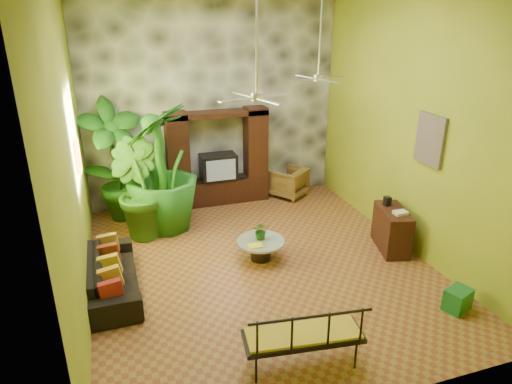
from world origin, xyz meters
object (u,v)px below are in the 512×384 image
object	(u,v)px
coffee_table	(261,247)
ceiling_fan_front	(257,83)
sofa	(111,275)
ceiling_fan_back	(319,67)
tall_plant_b	(137,190)
wicker_armchair	(289,182)
side_console	(392,230)
tall_plant_a	(115,162)
green_bin	(458,300)
iron_bench	(306,335)
tall_plant_c	(162,168)
entertainment_center	(218,165)

from	to	relation	value
coffee_table	ceiling_fan_front	bearing A→B (deg)	-115.58
ceiling_fan_front	sofa	distance (m)	3.96
ceiling_fan_back	tall_plant_b	distance (m)	4.37
coffee_table	wicker_armchair	bearing A→B (deg)	58.73
wicker_armchair	side_console	world-z (taller)	side_console
wicker_armchair	side_console	bearing A→B (deg)	68.38
tall_plant_a	green_bin	bearing A→B (deg)	-46.77
iron_bench	ceiling_fan_back	bearing A→B (deg)	71.20
sofa	green_bin	xyz separation A→B (m)	(5.16, -2.25, -0.13)
coffee_table	iron_bench	xyz separation A→B (m)	(-0.37, -2.88, 0.28)
sofa	wicker_armchair	size ratio (longest dim) A/B	2.62
ceiling_fan_back	green_bin	size ratio (longest dim) A/B	4.53
tall_plant_a	side_console	xyz separation A→B (m)	(5.00, -3.12, -0.95)
ceiling_fan_back	tall_plant_b	bearing A→B (deg)	168.96
tall_plant_b	coffee_table	world-z (taller)	tall_plant_b
tall_plant_a	green_bin	world-z (taller)	tall_plant_a
side_console	ceiling_fan_back	bearing A→B (deg)	141.09
tall_plant_b	tall_plant_c	xyz separation A→B (m)	(0.55, 0.21, 0.33)
tall_plant_a	tall_plant_c	distance (m)	1.18
ceiling_fan_front	tall_plant_c	size ratio (longest dim) A/B	0.68
coffee_table	green_bin	distance (m)	3.47
ceiling_fan_front	ceiling_fan_back	bearing A→B (deg)	41.63
tall_plant_c	tall_plant_a	bearing A→B (deg)	139.89
ceiling_fan_front	sofa	bearing A→B (deg)	171.98
tall_plant_a	coffee_table	distance (m)	3.80
green_bin	ceiling_fan_back	bearing A→B (deg)	104.61
wicker_armchair	tall_plant_b	world-z (taller)	tall_plant_b
ceiling_fan_back	coffee_table	xyz separation A→B (m)	(-1.53, -1.04, -3.15)
tall_plant_a	coffee_table	world-z (taller)	tall_plant_a
coffee_table	tall_plant_c	bearing A→B (deg)	127.95
tall_plant_a	side_console	distance (m)	5.98
wicker_armchair	entertainment_center	bearing A→B (deg)	-41.89
tall_plant_a	iron_bench	size ratio (longest dim) A/B	1.69
coffee_table	iron_bench	bearing A→B (deg)	-97.40
sofa	tall_plant_a	xyz separation A→B (m)	(0.30, 2.93, 1.06)
wicker_armchair	green_bin	bearing A→B (deg)	61.19
entertainment_center	green_bin	distance (m)	6.05
sofa	ceiling_fan_front	bearing A→B (deg)	-98.57
ceiling_fan_front	sofa	world-z (taller)	ceiling_fan_front
ceiling_fan_front	iron_bench	size ratio (longest dim) A/B	1.15
tall_plant_a	green_bin	xyz separation A→B (m)	(4.87, -5.18, -1.19)
tall_plant_b	sofa	bearing A→B (deg)	-108.22
side_console	ceiling_fan_front	bearing A→B (deg)	-161.81
ceiling_fan_front	ceiling_fan_back	size ratio (longest dim) A/B	1.00
sofa	tall_plant_b	xyz separation A→B (m)	(0.64, 1.96, 0.72)
side_console	green_bin	size ratio (longest dim) A/B	2.54
wicker_armchair	iron_bench	xyz separation A→B (m)	(-2.08, -5.70, 0.16)
sofa	iron_bench	bearing A→B (deg)	-139.20
tall_plant_b	side_console	size ratio (longest dim) A/B	1.97
ceiling_fan_back	side_console	xyz separation A→B (m)	(1.05, -1.45, -2.98)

